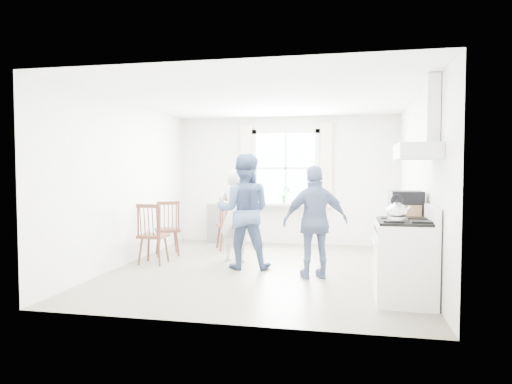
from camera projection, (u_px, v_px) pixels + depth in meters
name	position (u px, v px, depth m)	size (l,w,h in m)	color
room_shell	(264.00, 185.00, 6.92)	(4.62, 5.12, 2.64)	#78705C
window_assembly	(286.00, 172.00, 9.30)	(1.88, 0.24, 1.70)	white
range_hood	(422.00, 137.00, 5.15)	(0.45, 0.76, 0.94)	silver
shelf_unit	(218.00, 223.00, 9.52)	(0.40, 0.30, 0.80)	slate
gas_stove	(405.00, 261.00, 5.26)	(0.68, 0.76, 1.12)	white
kettle	(397.00, 213.00, 5.11)	(0.22, 0.22, 0.31)	silver
low_cabinet	(404.00, 253.00, 5.93)	(0.50, 0.55, 0.90)	silver
stereo_stack	(406.00, 205.00, 5.86)	(0.43, 0.39, 0.36)	black
cardboard_box	(409.00, 212.00, 5.78)	(0.29, 0.21, 0.19)	olive
windsor_chair_a	(229.00, 217.00, 8.60)	(0.57, 0.57, 1.02)	#432115
windsor_chair_b	(150.00, 227.00, 7.29)	(0.43, 0.42, 0.99)	#432115
windsor_chair_c	(168.00, 222.00, 8.02)	(0.56, 0.55, 0.98)	#432115
person_left	(235.00, 216.00, 7.53)	(0.56, 0.56, 1.53)	silver
person_mid	(244.00, 211.00, 7.04)	(0.86, 0.86, 1.77)	#415379
person_right	(316.00, 222.00, 6.40)	(0.93, 0.93, 1.59)	navy
potted_plant	(285.00, 195.00, 9.24)	(0.18, 0.18, 0.33)	#357835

